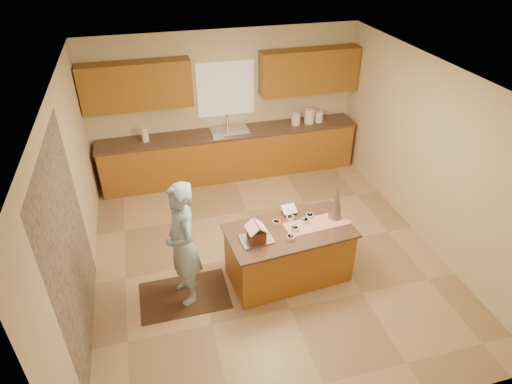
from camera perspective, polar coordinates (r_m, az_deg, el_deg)
floor at (r=6.77m, az=1.27°, el=-7.92°), size 5.50×5.50×0.00m
ceiling at (r=5.41m, az=1.62°, el=14.34°), size 5.50×5.50×0.00m
wall_back at (r=8.39m, az=-3.94°, el=11.27°), size 5.50×5.50×0.00m
wall_front at (r=4.03m, az=13.00°, el=-17.81°), size 5.50×5.50×0.00m
wall_left at (r=5.88m, az=-22.67°, el=-1.43°), size 5.50×5.50×0.00m
wall_right at (r=7.02m, az=21.47°, el=4.53°), size 5.50×5.50×0.00m
stone_accent at (r=5.28m, az=-22.88°, el=-7.02°), size 0.00×2.50×2.50m
window_curtain at (r=8.25m, az=-3.98°, el=13.14°), size 1.05×0.03×1.00m
back_counter_base at (r=8.50m, az=-3.30°, el=4.84°), size 4.80×0.60×0.88m
back_counter_top at (r=8.29m, az=-3.40°, el=7.65°), size 4.85×0.63×0.04m
upper_cabinet_left at (r=7.90m, az=-15.19°, el=13.11°), size 1.85×0.35×0.80m
upper_cabinet_right at (r=8.46m, az=6.89°, el=15.26°), size 1.85×0.35×0.80m
sink at (r=8.30m, az=-3.40°, el=7.59°), size 0.70×0.45×0.12m
faucet at (r=8.39m, az=-3.70°, el=9.14°), size 0.03×0.03×0.28m
island_base at (r=6.16m, az=4.24°, el=-8.06°), size 1.67×0.95×0.79m
island_top at (r=5.90m, az=4.40°, el=-5.03°), size 1.75×1.02×0.04m
table_runner at (r=6.03m, az=7.91°, el=-4.04°), size 0.92×0.40×0.01m
baking_tray at (r=5.69m, az=0.05°, el=-6.12°), size 0.44×0.34×0.02m
cookbook at (r=6.13m, az=4.30°, el=-2.22°), size 0.21×0.17×0.08m
tinsel_tree at (r=6.05m, az=10.37°, el=-1.35°), size 0.21×0.21×0.49m
rug at (r=6.20m, az=-9.22°, el=-13.06°), size 1.18×0.77×0.01m
boy at (r=5.61m, az=-9.49°, el=-6.72°), size 0.54×0.71×1.74m
canister_a at (r=8.56m, az=5.15°, el=9.42°), size 0.17×0.17×0.23m
canister_b at (r=8.65m, az=6.92°, el=9.70°), size 0.19×0.19×0.28m
canister_c at (r=8.73m, az=8.15°, el=9.62°), size 0.15×0.15×0.21m
paper_towel at (r=8.10m, az=-14.17°, el=7.19°), size 0.12×0.12×0.26m
gingerbread_house at (r=5.63m, az=0.05°, el=-5.29°), size 0.27×0.27×0.25m
candy_bowls at (r=5.96m, az=5.00°, el=-4.10°), size 0.60×0.51×0.05m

